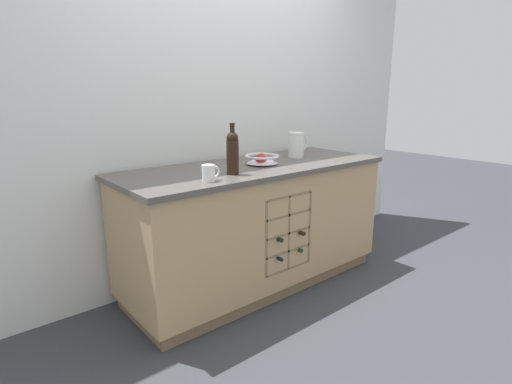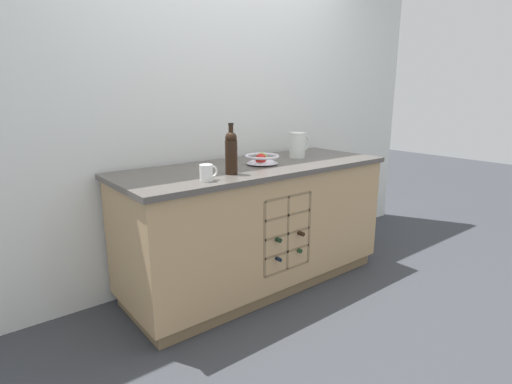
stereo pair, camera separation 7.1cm
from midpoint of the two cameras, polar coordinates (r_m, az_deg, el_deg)
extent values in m
plane|color=#383A3F|center=(3.06, -0.69, -12.67)|extent=(14.00, 14.00, 0.00)
cube|color=silver|center=(3.07, -5.79, 12.11)|extent=(4.40, 0.06, 2.55)
cube|color=olive|center=(3.04, -0.69, -11.91)|extent=(1.86, 0.63, 0.09)
cube|color=tan|center=(2.88, -0.71, -4.27)|extent=(1.92, 0.69, 0.76)
cube|color=#514C47|center=(2.78, -0.74, 3.55)|extent=(1.96, 0.73, 0.03)
cube|color=olive|center=(2.69, 2.48, -5.36)|extent=(0.39, 0.01, 0.50)
cube|color=olive|center=(2.54, -0.04, -6.62)|extent=(0.02, 0.10, 0.50)
cube|color=olive|center=(2.79, 6.22, -4.74)|extent=(0.02, 0.10, 0.50)
cube|color=olive|center=(2.75, 3.17, -10.57)|extent=(0.39, 0.10, 0.02)
cube|color=olive|center=(2.70, 3.20, -8.15)|extent=(0.39, 0.10, 0.02)
cube|color=olive|center=(2.66, 3.24, -5.64)|extent=(0.39, 0.10, 0.02)
cube|color=olive|center=(2.62, 3.28, -3.06)|extent=(0.39, 0.10, 0.02)
cube|color=olive|center=(2.58, 3.32, -0.40)|extent=(0.39, 0.10, 0.02)
cube|color=olive|center=(2.66, 3.24, -5.64)|extent=(0.02, 0.10, 0.50)
cylinder|color=black|center=(2.72, 0.20, -8.45)|extent=(0.07, 0.20, 0.07)
cylinder|color=black|center=(2.62, 2.29, -9.39)|extent=(0.03, 0.09, 0.03)
cylinder|color=#19381E|center=(2.85, 3.16, -7.34)|extent=(0.08, 0.20, 0.08)
cylinder|color=#19381E|center=(2.75, 5.17, -8.14)|extent=(0.03, 0.08, 0.03)
cylinder|color=black|center=(2.67, 0.25, -5.89)|extent=(0.08, 0.20, 0.08)
cylinder|color=black|center=(2.57, 2.28, -6.70)|extent=(0.03, 0.08, 0.03)
cylinder|color=black|center=(2.79, 3.41, -5.02)|extent=(0.08, 0.20, 0.08)
cylinder|color=black|center=(2.70, 5.50, -5.77)|extent=(0.03, 0.09, 0.03)
cylinder|color=silver|center=(2.79, 0.14, 4.07)|extent=(0.11, 0.11, 0.01)
cone|color=silver|center=(2.78, 0.14, 4.75)|extent=(0.22, 0.22, 0.06)
torus|color=silver|center=(2.78, 0.14, 5.15)|extent=(0.24, 0.24, 0.02)
sphere|color=red|center=(2.74, -0.03, 4.73)|extent=(0.08, 0.08, 0.08)
sphere|color=#7FA838|center=(2.80, 0.13, 4.88)|extent=(0.07, 0.07, 0.07)
cylinder|color=silver|center=(3.09, 5.10, 6.71)|extent=(0.12, 0.12, 0.19)
torus|color=silver|center=(3.08, 5.14, 8.42)|extent=(0.12, 0.12, 0.01)
torus|color=silver|center=(3.14, 5.92, 6.97)|extent=(0.12, 0.01, 0.12)
cylinder|color=white|center=(2.27, -7.72, 2.69)|extent=(0.07, 0.07, 0.09)
torus|color=white|center=(2.29, -6.88, 2.87)|extent=(0.07, 0.01, 0.07)
cylinder|color=black|center=(2.44, -4.20, 4.97)|extent=(0.08, 0.08, 0.21)
sphere|color=black|center=(2.43, -4.25, 7.73)|extent=(0.07, 0.07, 0.07)
cylinder|color=black|center=(2.42, -4.26, 8.47)|extent=(0.03, 0.03, 0.09)
cylinder|color=black|center=(2.42, -4.28, 9.67)|extent=(0.03, 0.03, 0.01)
camera|label=1|loc=(0.04, -90.73, -0.18)|focal=28.00mm
camera|label=2|loc=(0.04, 89.27, 0.18)|focal=28.00mm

